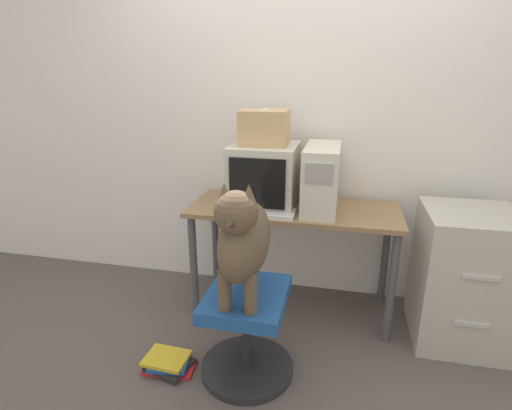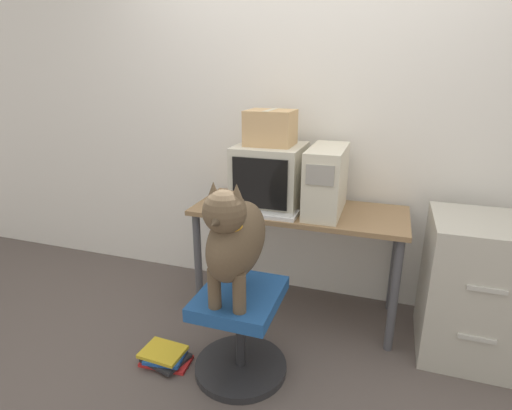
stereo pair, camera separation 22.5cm
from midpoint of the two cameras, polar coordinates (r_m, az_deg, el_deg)
ground_plane at (r=2.66m, az=6.74°, el=-17.77°), size 12.00×12.00×0.00m
wall_back at (r=2.77m, az=10.56°, el=12.65°), size 8.00×0.05×2.60m
desk at (r=2.59m, az=8.57°, el=-2.76°), size 1.33×0.55×0.74m
crt_monitor at (r=2.56m, az=4.52°, el=4.21°), size 0.41×0.43×0.39m
pc_tower at (r=2.47m, az=12.61°, el=3.45°), size 0.21×0.49×0.40m
keyboard at (r=2.43m, az=3.61°, el=-1.07°), size 0.43×0.17×0.03m
computer_mouse at (r=2.40m, az=10.25°, el=-1.59°), size 0.06×0.04×0.03m
office_chair at (r=2.22m, az=0.77°, el=-17.32°), size 0.51×0.51×0.49m
dog at (r=1.91m, az=0.37°, el=-4.69°), size 0.23×0.56×0.62m
filing_cabinet at (r=2.65m, az=30.78°, el=-10.25°), size 0.52×0.55×0.82m
cardboard_box at (r=2.51m, az=4.72°, el=10.93°), size 0.29×0.25×0.22m
book_stack_floor at (r=2.44m, az=-10.12°, el=-20.65°), size 0.28×0.24×0.08m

